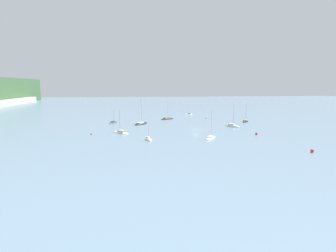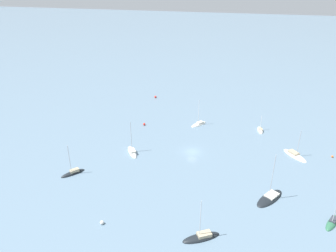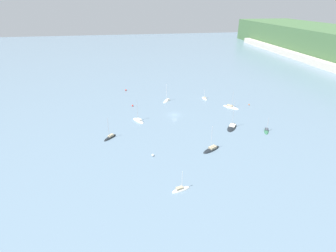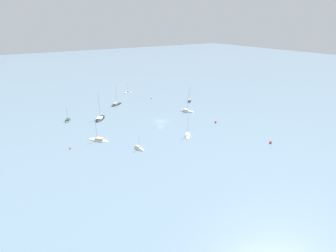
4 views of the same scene
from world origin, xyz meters
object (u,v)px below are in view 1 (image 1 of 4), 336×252
at_px(sailboat_4, 188,115).
at_px(mooring_buoy_2, 312,151).
at_px(sailboat_3, 232,127).
at_px(mooring_buoy_0, 256,133).
at_px(sailboat_0, 141,124).
at_px(sailboat_6, 245,122).
at_px(sailboat_5, 121,133).
at_px(sailboat_7, 113,123).
at_px(sailboat_2, 211,138).
at_px(mooring_buoy_1, 206,118).
at_px(sailboat_1, 149,140).
at_px(mooring_buoy_3, 91,134).
at_px(sailboat_8, 167,119).

bearing_deg(sailboat_4, mooring_buoy_2, 81.78).
distance_m(sailboat_3, mooring_buoy_0, 17.71).
height_order(sailboat_0, sailboat_6, sailboat_0).
bearing_deg(sailboat_3, mooring_buoy_0, -26.72).
bearing_deg(sailboat_0, sailboat_4, -4.28).
bearing_deg(sailboat_4, sailboat_5, 40.25).
distance_m(mooring_buoy_0, mooring_buoy_2, 24.93).
distance_m(sailboat_3, sailboat_4, 47.45).
height_order(sailboat_3, mooring_buoy_2, sailboat_3).
bearing_deg(sailboat_7, sailboat_2, -111.68).
bearing_deg(mooring_buoy_1, sailboat_6, -137.04).
distance_m(sailboat_4, mooring_buoy_2, 90.02).
bearing_deg(mooring_buoy_0, sailboat_1, 96.25).
bearing_deg(sailboat_1, mooring_buoy_2, 53.18).
xyz_separation_m(mooring_buoy_0, mooring_buoy_3, (8.20, 56.32, -0.11)).
bearing_deg(sailboat_0, mooring_buoy_2, -107.62).
bearing_deg(sailboat_2, mooring_buoy_3, 110.86).
xyz_separation_m(sailboat_6, mooring_buoy_2, (-55.58, 7.40, 0.30)).
distance_m(sailboat_0, sailboat_5, 22.16).
distance_m(sailboat_0, mooring_buoy_1, 37.60).
xyz_separation_m(sailboat_8, mooring_buoy_0, (-45.48, -24.74, 0.27)).
xyz_separation_m(sailboat_6, mooring_buoy_0, (-30.78, 9.91, 0.26)).
xyz_separation_m(sailboat_1, sailboat_8, (49.58, -12.65, 0.06)).
bearing_deg(mooring_buoy_3, sailboat_1, -123.02).
xyz_separation_m(sailboat_0, sailboat_3, (-12.63, -36.84, 0.02)).
xyz_separation_m(sailboat_6, sailboat_7, (4.86, 60.46, -0.05)).
bearing_deg(sailboat_4, mooring_buoy_1, 90.56).
bearing_deg(mooring_buoy_2, sailboat_0, 36.64).
height_order(sailboat_6, sailboat_7, sailboat_6).
bearing_deg(sailboat_0, sailboat_7, 101.80).
xyz_separation_m(sailboat_8, mooring_buoy_3, (-37.28, 31.57, 0.16)).
bearing_deg(sailboat_6, mooring_buoy_1, 84.94).
relative_size(sailboat_4, sailboat_6, 0.76).
bearing_deg(sailboat_1, sailboat_0, 172.35).
xyz_separation_m(sailboat_8, mooring_buoy_1, (0.58, -20.42, 0.28)).
relative_size(sailboat_0, sailboat_5, 1.44).
height_order(sailboat_2, sailboat_7, sailboat_2).
relative_size(sailboat_0, mooring_buoy_1, 15.43).
relative_size(sailboat_7, sailboat_8, 0.67).
distance_m(sailboat_2, sailboat_4, 69.11).
distance_m(sailboat_1, mooring_buoy_1, 60.08).
bearing_deg(sailboat_8, sailboat_0, -161.73).
xyz_separation_m(sailboat_0, mooring_buoy_1, (15.81, -34.11, 0.32)).
relative_size(sailboat_8, mooring_buoy_0, 12.57).
bearing_deg(sailboat_5, sailboat_4, -73.09).
relative_size(sailboat_4, mooring_buoy_2, 8.10).
xyz_separation_m(sailboat_7, sailboat_8, (9.84, -25.81, 0.05)).
xyz_separation_m(sailboat_1, mooring_buoy_0, (4.09, -37.39, 0.33)).
height_order(sailboat_0, sailboat_5, sailboat_0).
bearing_deg(sailboat_0, sailboat_8, -6.24).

